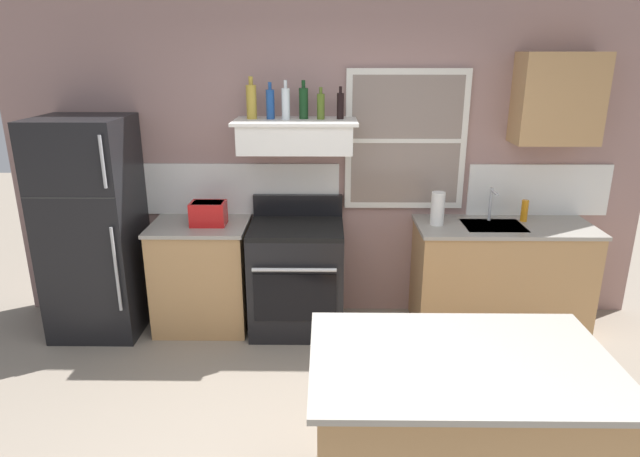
{
  "coord_description": "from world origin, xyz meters",
  "views": [
    {
      "loc": [
        -0.01,
        -2.34,
        2.25
      ],
      "look_at": [
        -0.05,
        1.2,
        1.1
      ],
      "focal_mm": 30.62,
      "sensor_mm": 36.0,
      "label": 1
    }
  ],
  "objects_px": {
    "bottle_clear_tall": "(286,103)",
    "bottle_olive_oil_square": "(321,106)",
    "paper_towel_roll": "(438,209)",
    "kitchen_island": "(454,440)",
    "toaster": "(208,213)",
    "refrigerator": "(93,228)",
    "bottle_dark_green_wine": "(304,103)",
    "dish_soap_bottle": "(524,211)",
    "stove_range": "(297,276)",
    "bottle_champagne_gold_foil": "(251,101)",
    "bottle_balsamic_dark": "(340,105)",
    "bottle_blue_liqueur": "(270,104)"
  },
  "relations": [
    {
      "from": "bottle_olive_oil_square",
      "to": "bottle_dark_green_wine",
      "type": "bearing_deg",
      "value": 167.94
    },
    {
      "from": "stove_range",
      "to": "kitchen_island",
      "type": "xyz_separation_m",
      "value": [
        0.87,
        -2.0,
        -0.01
      ]
    },
    {
      "from": "bottle_olive_oil_square",
      "to": "bottle_champagne_gold_foil",
      "type": "bearing_deg",
      "value": 177.37
    },
    {
      "from": "bottle_blue_liqueur",
      "to": "bottle_clear_tall",
      "type": "relative_size",
      "value": 0.94
    },
    {
      "from": "dish_soap_bottle",
      "to": "kitchen_island",
      "type": "height_order",
      "value": "dish_soap_bottle"
    },
    {
      "from": "toaster",
      "to": "bottle_clear_tall",
      "type": "height_order",
      "value": "bottle_clear_tall"
    },
    {
      "from": "stove_range",
      "to": "bottle_olive_oil_square",
      "type": "height_order",
      "value": "bottle_olive_oil_square"
    },
    {
      "from": "stove_range",
      "to": "kitchen_island",
      "type": "relative_size",
      "value": 0.78
    },
    {
      "from": "bottle_champagne_gold_foil",
      "to": "dish_soap_bottle",
      "type": "xyz_separation_m",
      "value": [
        2.23,
        -0.01,
        -0.88
      ]
    },
    {
      "from": "refrigerator",
      "to": "bottle_balsamic_dark",
      "type": "distance_m",
      "value": 2.23
    },
    {
      "from": "refrigerator",
      "to": "kitchen_island",
      "type": "bearing_deg",
      "value": -38.08
    },
    {
      "from": "refrigerator",
      "to": "stove_range",
      "type": "bearing_deg",
      "value": 0.8
    },
    {
      "from": "bottle_clear_tall",
      "to": "bottle_olive_oil_square",
      "type": "distance_m",
      "value": 0.27
    },
    {
      "from": "toaster",
      "to": "bottle_blue_liqueur",
      "type": "xyz_separation_m",
      "value": [
        0.51,
        0.13,
        0.85
      ]
    },
    {
      "from": "bottle_clear_tall",
      "to": "kitchen_island",
      "type": "height_order",
      "value": "bottle_clear_tall"
    },
    {
      "from": "dish_soap_bottle",
      "to": "kitchen_island",
      "type": "distance_m",
      "value": 2.42
    },
    {
      "from": "bottle_clear_tall",
      "to": "bottle_olive_oil_square",
      "type": "height_order",
      "value": "bottle_clear_tall"
    },
    {
      "from": "refrigerator",
      "to": "bottle_clear_tall",
      "type": "xyz_separation_m",
      "value": [
        1.58,
        0.13,
        0.98
      ]
    },
    {
      "from": "refrigerator",
      "to": "bottle_blue_liqueur",
      "type": "xyz_separation_m",
      "value": [
        1.45,
        0.17,
        0.97
      ]
    },
    {
      "from": "bottle_dark_green_wine",
      "to": "dish_soap_bottle",
      "type": "relative_size",
      "value": 1.64
    },
    {
      "from": "bottle_champagne_gold_foil",
      "to": "bottle_blue_liqueur",
      "type": "distance_m",
      "value": 0.15
    },
    {
      "from": "bottle_champagne_gold_foil",
      "to": "bottle_clear_tall",
      "type": "relative_size",
      "value": 1.09
    },
    {
      "from": "paper_towel_roll",
      "to": "kitchen_island",
      "type": "bearing_deg",
      "value": -97.66
    },
    {
      "from": "dish_soap_bottle",
      "to": "refrigerator",
      "type": "bearing_deg",
      "value": -177.4
    },
    {
      "from": "bottle_champagne_gold_foil",
      "to": "paper_towel_roll",
      "type": "distance_m",
      "value": 1.71
    },
    {
      "from": "bottle_dark_green_wine",
      "to": "bottle_olive_oil_square",
      "type": "relative_size",
      "value": 1.21
    },
    {
      "from": "toaster",
      "to": "dish_soap_bottle",
      "type": "height_order",
      "value": "toaster"
    },
    {
      "from": "stove_range",
      "to": "dish_soap_bottle",
      "type": "height_order",
      "value": "same"
    },
    {
      "from": "refrigerator",
      "to": "dish_soap_bottle",
      "type": "bearing_deg",
      "value": 2.6
    },
    {
      "from": "refrigerator",
      "to": "toaster",
      "type": "bearing_deg",
      "value": 2.03
    },
    {
      "from": "bottle_champagne_gold_foil",
      "to": "bottle_balsamic_dark",
      "type": "xyz_separation_m",
      "value": [
        0.7,
        -0.0,
        -0.03
      ]
    },
    {
      "from": "bottle_olive_oil_square",
      "to": "paper_towel_roll",
      "type": "distance_m",
      "value": 1.24
    },
    {
      "from": "bottle_olive_oil_square",
      "to": "stove_range",
      "type": "bearing_deg",
      "value": -148.37
    },
    {
      "from": "toaster",
      "to": "bottle_dark_green_wine",
      "type": "bearing_deg",
      "value": 10.27
    },
    {
      "from": "bottle_blue_liqueur",
      "to": "bottle_olive_oil_square",
      "type": "relative_size",
      "value": 1.15
    },
    {
      "from": "bottle_clear_tall",
      "to": "bottle_balsamic_dark",
      "type": "relative_size",
      "value": 1.19
    },
    {
      "from": "stove_range",
      "to": "bottle_champagne_gold_foil",
      "type": "height_order",
      "value": "bottle_champagne_gold_foil"
    },
    {
      "from": "refrigerator",
      "to": "kitchen_island",
      "type": "height_order",
      "value": "refrigerator"
    },
    {
      "from": "toaster",
      "to": "paper_towel_roll",
      "type": "relative_size",
      "value": 1.1
    },
    {
      "from": "refrigerator",
      "to": "paper_towel_roll",
      "type": "xyz_separation_m",
      "value": [
        2.79,
        0.06,
        0.16
      ]
    },
    {
      "from": "stove_range",
      "to": "bottle_champagne_gold_foil",
      "type": "relative_size",
      "value": 3.36
    },
    {
      "from": "bottle_champagne_gold_foil",
      "to": "bottle_olive_oil_square",
      "type": "relative_size",
      "value": 1.32
    },
    {
      "from": "stove_range",
      "to": "refrigerator",
      "type": "bearing_deg",
      "value": -179.2
    },
    {
      "from": "stove_range",
      "to": "bottle_clear_tall",
      "type": "bearing_deg",
      "value": 125.36
    },
    {
      "from": "bottle_clear_tall",
      "to": "bottle_balsamic_dark",
      "type": "bearing_deg",
      "value": 5.35
    },
    {
      "from": "stove_range",
      "to": "bottle_blue_liqueur",
      "type": "bearing_deg",
      "value": 144.22
    },
    {
      "from": "bottle_dark_green_wine",
      "to": "bottle_olive_oil_square",
      "type": "height_order",
      "value": "bottle_dark_green_wine"
    },
    {
      "from": "bottle_blue_liqueur",
      "to": "paper_towel_roll",
      "type": "height_order",
      "value": "bottle_blue_liqueur"
    },
    {
      "from": "refrigerator",
      "to": "bottle_balsamic_dark",
      "type": "xyz_separation_m",
      "value": [
        2.0,
        0.17,
        0.96
      ]
    },
    {
      "from": "toaster",
      "to": "kitchen_island",
      "type": "distance_m",
      "value": 2.61
    }
  ]
}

